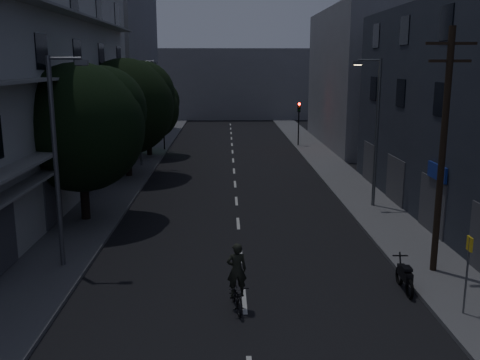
{
  "coord_description": "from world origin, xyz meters",
  "views": [
    {
      "loc": [
        -0.59,
        -10.27,
        7.84
      ],
      "look_at": [
        0.0,
        12.0,
        3.0
      ],
      "focal_mm": 40.0,
      "sensor_mm": 36.0,
      "label": 1
    }
  ],
  "objects_px": {
    "bus_stop_sign": "(468,261)",
    "motorcycle": "(405,277)",
    "utility_pole": "(443,148)",
    "cyclist": "(237,287)"
  },
  "relations": [
    {
      "from": "bus_stop_sign",
      "to": "motorcycle",
      "type": "bearing_deg",
      "value": 119.17
    },
    {
      "from": "motorcycle",
      "to": "bus_stop_sign",
      "type": "bearing_deg",
      "value": -59.32
    },
    {
      "from": "utility_pole",
      "to": "motorcycle",
      "type": "xyz_separation_m",
      "value": [
        -1.62,
        -1.52,
        -4.38
      ]
    },
    {
      "from": "utility_pole",
      "to": "bus_stop_sign",
      "type": "xyz_separation_m",
      "value": [
        -0.43,
        -3.64,
        -2.98
      ]
    },
    {
      "from": "utility_pole",
      "to": "motorcycle",
      "type": "bearing_deg",
      "value": -136.7
    },
    {
      "from": "cyclist",
      "to": "motorcycle",
      "type": "bearing_deg",
      "value": 4.28
    },
    {
      "from": "utility_pole",
      "to": "bus_stop_sign",
      "type": "relative_size",
      "value": 3.56
    },
    {
      "from": "utility_pole",
      "to": "bus_stop_sign",
      "type": "distance_m",
      "value": 4.72
    },
    {
      "from": "utility_pole",
      "to": "motorcycle",
      "type": "relative_size",
      "value": 4.69
    },
    {
      "from": "utility_pole",
      "to": "motorcycle",
      "type": "distance_m",
      "value": 4.91
    }
  ]
}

